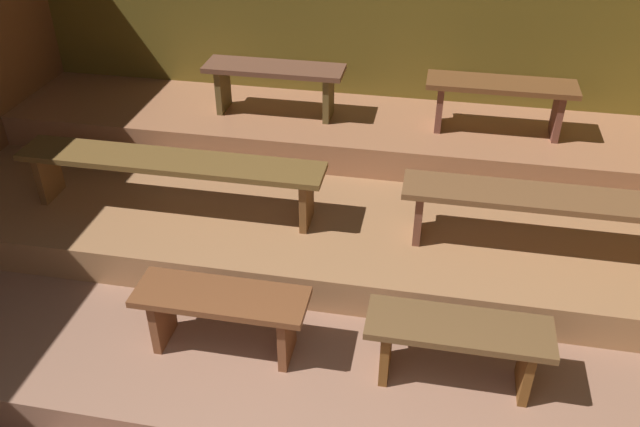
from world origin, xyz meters
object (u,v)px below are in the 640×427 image
Objects in this scene: bench_lower_left at (222,309)px; bench_lower_right at (457,340)px; bench_middle_left at (171,168)px; bench_middle_right at (575,208)px; bench_upper_left at (274,78)px; bench_upper_right at (500,94)px.

bench_lower_left is 1.34m from bench_lower_right.
bench_middle_left is 1.00× the size of bench_middle_right.
bench_lower_right is at bearing -123.59° from bench_middle_right.
bench_lower_left is 2.29m from bench_middle_right.
bench_middle_right is (0.68, 1.03, 0.29)m from bench_lower_right.
bench_middle_right reaches higher than bench_lower_right.
bench_middle_left is 1.91× the size of bench_upper_left.
bench_middle_right is at bearing -69.28° from bench_upper_right.
bench_lower_left is 0.46× the size of bench_middle_left.
bench_lower_left is 0.88× the size of bench_upper_left.
bench_middle_left is at bearing -110.72° from bench_upper_left.
bench_middle_left is 1.30m from bench_upper_left.
bench_lower_left is 2.77m from bench_upper_right.
bench_middle_left is at bearing 123.59° from bench_lower_left.
bench_lower_right is 1.27m from bench_middle_right.
bench_middle_left is 1.91× the size of bench_upper_right.
bench_upper_left reaches higher than bench_middle_right.
bench_upper_left reaches higher than bench_lower_right.
bench_lower_left is at bearing -56.41° from bench_middle_left.
bench_upper_right is at bearing 84.14° from bench_lower_right.
bench_middle_right is 1.30m from bench_upper_right.
bench_middle_right is 1.91× the size of bench_upper_right.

